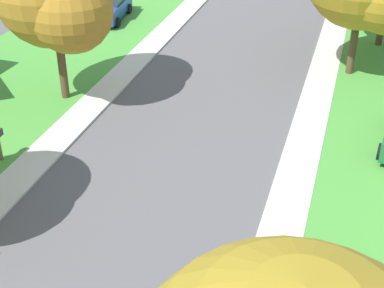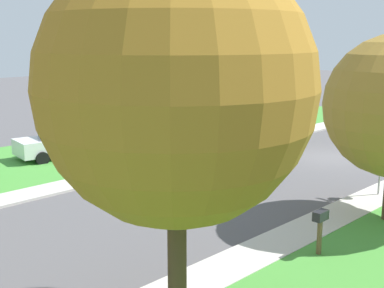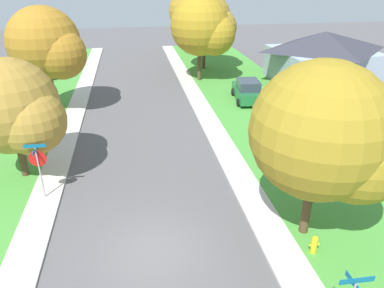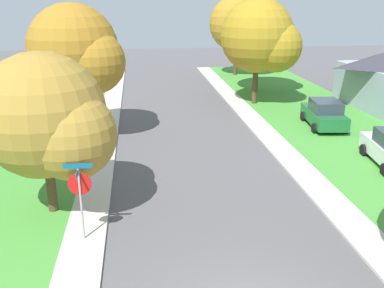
{
  "view_description": "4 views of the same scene",
  "coord_description": "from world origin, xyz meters",
  "px_view_note": "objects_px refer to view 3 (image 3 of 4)",
  "views": [
    {
      "loc": [
        6.09,
        -4.67,
        11.51
      ],
      "look_at": [
        1.17,
        11.58,
        1.4
      ],
      "focal_mm": 53.76,
      "sensor_mm": 36.0,
      "label": 1
    },
    {
      "loc": [
        -12.59,
        22.11,
        5.86
      ],
      "look_at": [
        2.32,
        7.17,
        1.4
      ],
      "focal_mm": 47.41,
      "sensor_mm": 36.0,
      "label": 2
    },
    {
      "loc": [
        -0.33,
        -10.43,
        9.47
      ],
      "look_at": [
        2.44,
        6.03,
        1.4
      ],
      "focal_mm": 33.64,
      "sensor_mm": 36.0,
      "label": 3
    },
    {
      "loc": [
        -2.73,
        -8.81,
        7.77
      ],
      "look_at": [
        -0.39,
        9.77,
        1.4
      ],
      "focal_mm": 40.94,
      "sensor_mm": 36.0,
      "label": 4
    }
  ],
  "objects_px": {
    "stop_sign_far_corner": "(38,162)",
    "house_right_setback": "(322,57)",
    "car_green_kerbside_mid": "(247,91)",
    "car_blue_behind_trees": "(46,67)",
    "mailbox": "(41,128)",
    "tree_across_left": "(208,22)",
    "tree_corner_large": "(48,46)",
    "car_white_driveway_right": "(289,121)",
    "tree_across_right": "(329,137)",
    "tree_sidewalk_near": "(204,28)",
    "tree_sidewalk_mid": "(194,12)",
    "fire_hydrant": "(314,245)",
    "tree_sidewalk_far": "(16,110)"
  },
  "relations": [
    {
      "from": "stop_sign_far_corner",
      "to": "tree_across_left",
      "type": "distance_m",
      "value": 25.66
    },
    {
      "from": "car_blue_behind_trees",
      "to": "house_right_setback",
      "type": "relative_size",
      "value": 0.48
    },
    {
      "from": "stop_sign_far_corner",
      "to": "house_right_setback",
      "type": "height_order",
      "value": "house_right_setback"
    },
    {
      "from": "tree_across_left",
      "to": "tree_sidewalk_far",
      "type": "relative_size",
      "value": 1.29
    },
    {
      "from": "stop_sign_far_corner",
      "to": "house_right_setback",
      "type": "relative_size",
      "value": 0.3
    },
    {
      "from": "car_green_kerbside_mid",
      "to": "tree_across_right",
      "type": "distance_m",
      "value": 16.58
    },
    {
      "from": "tree_sidewalk_far",
      "to": "tree_across_right",
      "type": "bearing_deg",
      "value": -28.38
    },
    {
      "from": "tree_across_left",
      "to": "fire_hydrant",
      "type": "bearing_deg",
      "value": -93.61
    },
    {
      "from": "car_green_kerbside_mid",
      "to": "tree_sidewalk_mid",
      "type": "bearing_deg",
      "value": 93.23
    },
    {
      "from": "car_white_driveway_right",
      "to": "mailbox",
      "type": "height_order",
      "value": "car_white_driveway_right"
    },
    {
      "from": "car_green_kerbside_mid",
      "to": "tree_sidewalk_near",
      "type": "distance_m",
      "value": 7.85
    },
    {
      "from": "tree_sidewalk_far",
      "to": "fire_hydrant",
      "type": "relative_size",
      "value": 7.25
    },
    {
      "from": "tree_sidewalk_near",
      "to": "car_white_driveway_right",
      "type": "bearing_deg",
      "value": -76.96
    },
    {
      "from": "car_green_kerbside_mid",
      "to": "house_right_setback",
      "type": "xyz_separation_m",
      "value": [
        8.37,
        4.24,
        1.5
      ]
    },
    {
      "from": "tree_across_left",
      "to": "car_white_driveway_right",
      "type": "bearing_deg",
      "value": -84.36
    },
    {
      "from": "car_blue_behind_trees",
      "to": "fire_hydrant",
      "type": "relative_size",
      "value": 5.41
    },
    {
      "from": "tree_across_right",
      "to": "house_right_setback",
      "type": "xyz_separation_m",
      "value": [
        10.72,
        20.29,
        -1.91
      ]
    },
    {
      "from": "tree_across_right",
      "to": "tree_sidewalk_far",
      "type": "distance_m",
      "value": 13.71
    },
    {
      "from": "car_green_kerbside_mid",
      "to": "tree_across_left",
      "type": "height_order",
      "value": "tree_across_left"
    },
    {
      "from": "car_blue_behind_trees",
      "to": "tree_sidewalk_near",
      "type": "height_order",
      "value": "tree_sidewalk_near"
    },
    {
      "from": "tree_sidewalk_near",
      "to": "tree_sidewalk_mid",
      "type": "height_order",
      "value": "tree_sidewalk_mid"
    },
    {
      "from": "house_right_setback",
      "to": "tree_sidewalk_far",
      "type": "bearing_deg",
      "value": -148.81
    },
    {
      "from": "car_green_kerbside_mid",
      "to": "house_right_setback",
      "type": "bearing_deg",
      "value": 26.88
    },
    {
      "from": "car_blue_behind_trees",
      "to": "house_right_setback",
      "type": "bearing_deg",
      "value": -14.17
    },
    {
      "from": "tree_sidewalk_far",
      "to": "house_right_setback",
      "type": "height_order",
      "value": "tree_sidewalk_far"
    },
    {
      "from": "fire_hydrant",
      "to": "tree_sidewalk_far",
      "type": "bearing_deg",
      "value": 146.97
    },
    {
      "from": "car_blue_behind_trees",
      "to": "house_right_setback",
      "type": "height_order",
      "value": "house_right_setback"
    },
    {
      "from": "tree_sidewalk_near",
      "to": "tree_sidewalk_far",
      "type": "xyz_separation_m",
      "value": [
        -12.04,
        -15.89,
        -1.22
      ]
    },
    {
      "from": "car_green_kerbside_mid",
      "to": "tree_across_left",
      "type": "distance_m",
      "value": 11.51
    },
    {
      "from": "stop_sign_far_corner",
      "to": "car_green_kerbside_mid",
      "type": "distance_m",
      "value": 17.67
    },
    {
      "from": "tree_sidewalk_far",
      "to": "tree_corner_large",
      "type": "xyz_separation_m",
      "value": [
        -0.05,
        9.43,
        1.2
      ]
    },
    {
      "from": "car_white_driveway_right",
      "to": "tree_across_right",
      "type": "height_order",
      "value": "tree_across_right"
    },
    {
      "from": "tree_corner_large",
      "to": "mailbox",
      "type": "bearing_deg",
      "value": -90.84
    },
    {
      "from": "car_white_driveway_right",
      "to": "mailbox",
      "type": "distance_m",
      "value": 15.23
    },
    {
      "from": "car_green_kerbside_mid",
      "to": "tree_sidewalk_near",
      "type": "height_order",
      "value": "tree_sidewalk_near"
    },
    {
      "from": "tree_sidewalk_far",
      "to": "car_green_kerbside_mid",
      "type": "bearing_deg",
      "value": 33.53
    },
    {
      "from": "tree_across_left",
      "to": "mailbox",
      "type": "relative_size",
      "value": 5.91
    },
    {
      "from": "car_white_driveway_right",
      "to": "tree_corner_large",
      "type": "xyz_separation_m",
      "value": [
        -15.1,
        6.55,
        3.96
      ]
    },
    {
      "from": "car_white_driveway_right",
      "to": "fire_hydrant",
      "type": "relative_size",
      "value": 5.43
    },
    {
      "from": "car_green_kerbside_mid",
      "to": "tree_corner_large",
      "type": "bearing_deg",
      "value": -179.57
    },
    {
      "from": "stop_sign_far_corner",
      "to": "car_blue_behind_trees",
      "type": "relative_size",
      "value": 0.62
    },
    {
      "from": "car_green_kerbside_mid",
      "to": "car_white_driveway_right",
      "type": "height_order",
      "value": "same"
    },
    {
      "from": "car_white_driveway_right",
      "to": "mailbox",
      "type": "relative_size",
      "value": 3.44
    },
    {
      "from": "tree_sidewalk_far",
      "to": "tree_corner_large",
      "type": "distance_m",
      "value": 9.51
    },
    {
      "from": "car_blue_behind_trees",
      "to": "tree_sidewalk_mid",
      "type": "relative_size",
      "value": 0.57
    },
    {
      "from": "car_blue_behind_trees",
      "to": "mailbox",
      "type": "distance_m",
      "value": 16.37
    },
    {
      "from": "tree_sidewalk_near",
      "to": "tree_corner_large",
      "type": "height_order",
      "value": "tree_sidewalk_near"
    },
    {
      "from": "car_white_driveway_right",
      "to": "house_right_setback",
      "type": "distance_m",
      "value": 13.43
    },
    {
      "from": "car_green_kerbside_mid",
      "to": "car_white_driveway_right",
      "type": "xyz_separation_m",
      "value": [
        0.66,
        -6.65,
        0.0
      ]
    },
    {
      "from": "stop_sign_far_corner",
      "to": "tree_sidewalk_mid",
      "type": "xyz_separation_m",
      "value": [
        12.23,
        30.37,
        3.07
      ]
    }
  ]
}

